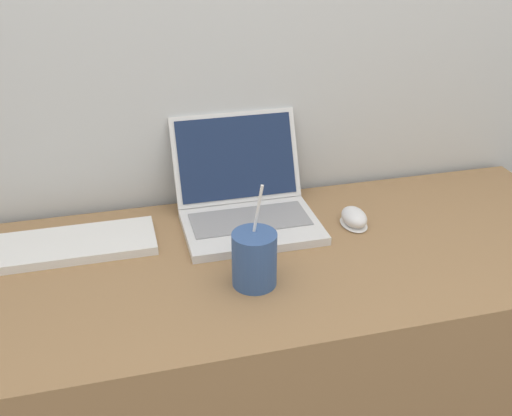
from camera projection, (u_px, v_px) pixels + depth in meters
name	position (u px, v px, depth m)	size (l,w,h in m)	color
wall_back	(249.00, 2.00, 1.39)	(7.00, 0.04, 2.50)	silver
desk	(284.00, 383.00, 1.50)	(1.49, 0.60, 0.77)	#936D47
laptop	(246.00, 200.00, 1.44)	(0.32, 0.32, 0.23)	silver
drink_cup	(254.00, 258.00, 1.19)	(0.09, 0.09, 0.22)	#33518C
computer_mouse	(354.00, 218.00, 1.43)	(0.06, 0.09, 0.04)	white
external_keyboard	(66.00, 246.00, 1.33)	(0.39, 0.15, 0.02)	silver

